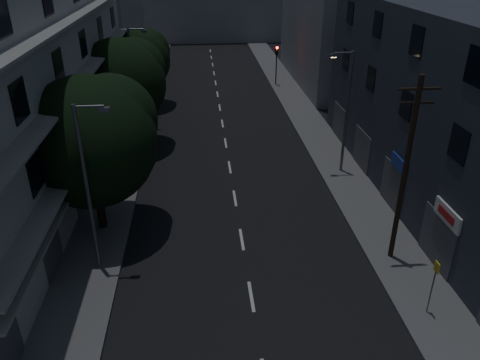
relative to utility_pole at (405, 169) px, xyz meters
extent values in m
plane|color=black|center=(-7.17, 16.30, -4.87)|extent=(160.00, 160.00, 0.00)
cube|color=#565659|center=(-14.67, 16.30, -4.79)|extent=(3.00, 90.00, 0.15)
cube|color=#565659|center=(0.33, 16.30, -4.79)|extent=(3.00, 90.00, 0.15)
cube|color=beige|center=(-7.17, -2.20, -4.86)|extent=(0.15, 2.00, 0.01)
cube|color=beige|center=(-7.17, 2.30, -4.86)|extent=(0.15, 2.00, 0.01)
cube|color=beige|center=(-7.17, 6.80, -4.86)|extent=(0.15, 2.00, 0.01)
cube|color=beige|center=(-7.17, 11.30, -4.86)|extent=(0.15, 2.00, 0.01)
cube|color=beige|center=(-7.17, 15.80, -4.86)|extent=(0.15, 2.00, 0.01)
cube|color=beige|center=(-7.17, 20.30, -4.86)|extent=(0.15, 2.00, 0.01)
cube|color=beige|center=(-7.17, 24.80, -4.86)|extent=(0.15, 2.00, 0.01)
cube|color=beige|center=(-7.17, 29.30, -4.86)|extent=(0.15, 2.00, 0.01)
cube|color=beige|center=(-7.17, 33.80, -4.86)|extent=(0.15, 2.00, 0.01)
cube|color=beige|center=(-7.17, 38.30, -4.86)|extent=(0.15, 2.00, 0.01)
cube|color=beige|center=(-7.17, 42.80, -4.86)|extent=(0.15, 2.00, 0.01)
cube|color=beige|center=(-7.17, 47.30, -4.86)|extent=(0.15, 2.00, 0.01)
cube|color=beige|center=(-7.17, 51.80, -4.86)|extent=(0.15, 2.00, 0.01)
cube|color=#A7A7A2|center=(-19.17, 9.30, 2.13)|extent=(6.00, 36.00, 14.00)
cube|color=black|center=(-16.15, -5.70, -2.87)|extent=(0.06, 1.60, 1.60)
cube|color=black|center=(-16.15, 0.30, -2.87)|extent=(0.06, 1.60, 1.60)
cube|color=black|center=(-16.15, 6.30, -2.87)|extent=(0.06, 1.60, 1.60)
cube|color=black|center=(-16.15, 12.30, -2.87)|extent=(0.06, 1.60, 1.60)
cube|color=black|center=(-16.15, 18.30, -2.87)|extent=(0.06, 1.60, 1.60)
cube|color=black|center=(-16.15, 24.30, -2.87)|extent=(0.06, 1.60, 1.60)
cube|color=black|center=(-16.15, 0.30, 0.33)|extent=(0.06, 1.60, 1.60)
cube|color=black|center=(-16.15, 6.30, 0.33)|extent=(0.06, 1.60, 1.60)
cube|color=black|center=(-16.15, 12.30, 0.33)|extent=(0.06, 1.60, 1.60)
cube|color=black|center=(-16.15, 18.30, 0.33)|extent=(0.06, 1.60, 1.60)
cube|color=black|center=(-16.15, 24.30, 0.33)|extent=(0.06, 1.60, 1.60)
cube|color=black|center=(-16.15, 0.30, 3.53)|extent=(0.06, 1.60, 1.60)
cube|color=black|center=(-16.15, 6.30, 3.53)|extent=(0.06, 1.60, 1.60)
cube|color=black|center=(-16.15, 12.30, 3.53)|extent=(0.06, 1.60, 1.60)
cube|color=black|center=(-16.15, 18.30, 3.53)|extent=(0.06, 1.60, 1.60)
cube|color=black|center=(-16.15, 24.30, 3.53)|extent=(0.06, 1.60, 1.60)
cube|color=black|center=(-16.15, 0.30, 6.73)|extent=(0.06, 1.60, 1.60)
cube|color=gray|center=(-15.67, 9.30, -0.87)|extent=(1.00, 32.40, 0.12)
cube|color=gray|center=(-15.67, 9.30, 2.33)|extent=(1.00, 32.40, 0.12)
cube|color=gray|center=(-15.67, 9.30, 5.53)|extent=(1.00, 32.40, 0.12)
cube|color=gray|center=(-15.77, 9.30, -1.77)|extent=(0.80, 32.40, 0.12)
cube|color=#424247|center=(-16.14, -5.70, -3.47)|extent=(0.06, 2.40, 2.40)
cube|color=#424247|center=(-16.14, 0.30, -3.47)|extent=(0.06, 2.40, 2.40)
cube|color=#424247|center=(-16.14, 6.30, -3.47)|extent=(0.06, 2.40, 2.40)
cube|color=#424247|center=(-16.14, 12.30, -3.47)|extent=(0.06, 2.40, 2.40)
cube|color=#424247|center=(-16.14, 18.30, -3.47)|extent=(0.06, 2.40, 2.40)
cube|color=#424247|center=(-16.14, 24.30, -3.47)|extent=(0.06, 2.40, 2.40)
cube|color=#292E38|center=(4.83, 5.30, 0.63)|extent=(6.00, 28.00, 11.00)
cube|color=black|center=(1.81, -0.70, 1.43)|extent=(0.06, 1.40, 1.50)
cube|color=black|center=(1.81, 4.80, 1.43)|extent=(0.06, 1.40, 1.50)
cube|color=black|center=(1.81, 10.30, 1.43)|extent=(0.06, 1.40, 1.50)
cube|color=black|center=(1.81, 15.80, 1.43)|extent=(0.06, 1.40, 1.50)
cube|color=black|center=(1.81, -0.70, 4.73)|extent=(0.06, 1.40, 1.50)
cube|color=black|center=(1.81, 4.80, 4.73)|extent=(0.06, 1.40, 1.50)
cube|color=black|center=(1.81, 10.30, 4.73)|extent=(0.06, 1.40, 1.50)
cube|color=black|center=(1.81, 15.80, 4.73)|extent=(0.06, 1.40, 1.50)
cube|color=#424247|center=(1.80, -0.70, -3.47)|extent=(0.06, 3.00, 2.60)
cube|color=#424247|center=(1.80, 4.80, -3.47)|extent=(0.06, 3.00, 2.60)
cube|color=#424247|center=(1.80, 10.30, -3.47)|extent=(0.06, 3.00, 2.60)
cube|color=#424247|center=(1.80, 15.80, -3.47)|extent=(0.06, 3.00, 2.60)
cube|color=silver|center=(1.73, -1.20, -1.77)|extent=(0.12, 2.20, 0.80)
cube|color=#B21414|center=(1.65, -1.20, -1.77)|extent=(0.02, 1.40, 0.36)
cube|color=navy|center=(1.73, 4.30, -1.77)|extent=(0.12, 2.00, 0.70)
cube|color=slate|center=(-19.17, 39.30, 3.13)|extent=(6.00, 20.00, 16.00)
cube|color=slate|center=(4.83, 33.30, 1.63)|extent=(6.00, 20.00, 13.00)
cube|color=slate|center=(-7.17, 61.30, 0.13)|extent=(24.00, 8.00, 10.00)
cylinder|color=black|center=(-14.60, 4.06, -2.48)|extent=(0.44, 0.44, 4.48)
sphere|color=black|center=(-14.60, 4.06, 0.21)|extent=(6.71, 6.71, 6.71)
sphere|color=black|center=(-13.60, 4.90, 1.05)|extent=(4.70, 4.70, 4.70)
sphere|color=black|center=(-15.44, 3.39, 0.71)|extent=(4.36, 4.36, 4.36)
cylinder|color=black|center=(-14.70, 15.71, -2.55)|extent=(0.44, 0.44, 4.34)
sphere|color=black|center=(-14.70, 15.71, 0.05)|extent=(6.53, 6.53, 6.53)
sphere|color=black|center=(-13.72, 16.53, 0.87)|extent=(4.57, 4.57, 4.57)
sphere|color=black|center=(-15.52, 15.06, 0.54)|extent=(4.24, 4.24, 4.24)
cylinder|color=black|center=(-14.49, 25.92, -2.80)|extent=(0.44, 0.44, 3.84)
sphere|color=black|center=(-14.49, 25.92, -0.49)|extent=(5.73, 5.73, 5.73)
sphere|color=black|center=(-13.63, 26.63, 0.22)|extent=(4.01, 4.01, 4.01)
sphere|color=black|center=(-15.21, 25.34, -0.06)|extent=(3.73, 3.73, 3.73)
cylinder|color=black|center=(-0.61, 32.02, -3.12)|extent=(0.12, 0.12, 3.20)
cube|color=black|center=(-0.61, 32.02, -1.07)|extent=(0.28, 0.22, 0.90)
sphere|color=#FF0C05|center=(-0.61, 31.87, -0.74)|extent=(0.22, 0.22, 0.22)
sphere|color=#3F330C|center=(-0.61, 31.87, -1.04)|extent=(0.22, 0.22, 0.22)
sphere|color=black|center=(-0.61, 31.87, -1.34)|extent=(0.22, 0.22, 0.22)
cylinder|color=black|center=(-13.78, 30.61, -3.12)|extent=(0.12, 0.12, 3.20)
cube|color=black|center=(-13.78, 30.61, -1.07)|extent=(0.28, 0.22, 0.90)
sphere|color=black|center=(-13.78, 30.46, -0.74)|extent=(0.22, 0.22, 0.22)
sphere|color=#3F330C|center=(-13.78, 30.46, -1.04)|extent=(0.22, 0.22, 0.22)
sphere|color=#0CFF26|center=(-13.78, 30.46, -1.34)|extent=(0.22, 0.22, 0.22)
cylinder|color=slate|center=(-14.16, 0.45, -0.72)|extent=(0.18, 0.18, 8.00)
cylinder|color=slate|center=(-13.56, 0.45, 3.18)|extent=(1.20, 0.10, 0.10)
cube|color=slate|center=(-12.96, 0.45, 3.03)|extent=(0.45, 0.25, 0.18)
cube|color=#4C4C4C|center=(-12.96, 0.45, 2.93)|extent=(0.35, 0.18, 0.04)
cylinder|color=#595C60|center=(0.33, 9.84, -0.72)|extent=(0.18, 0.18, 8.00)
cylinder|color=#595C60|center=(-0.27, 9.84, 3.18)|extent=(1.20, 0.10, 0.10)
cube|color=#595C60|center=(-0.87, 9.84, 3.03)|extent=(0.45, 0.25, 0.18)
cube|color=#FFD88C|center=(-0.87, 9.84, 2.93)|extent=(0.35, 0.18, 0.04)
cylinder|color=#52565A|center=(-14.38, 20.06, -0.72)|extent=(0.18, 0.18, 8.00)
cylinder|color=#52565A|center=(-13.78, 20.06, 3.18)|extent=(1.20, 0.10, 0.10)
cube|color=#52565A|center=(-13.18, 20.06, 3.03)|extent=(0.45, 0.25, 0.18)
cube|color=#4C4C4C|center=(-13.18, 20.06, 2.93)|extent=(0.35, 0.18, 0.04)
cylinder|color=black|center=(0.00, 0.00, -0.22)|extent=(0.24, 0.24, 9.00)
cube|color=black|center=(0.00, 0.00, 3.68)|extent=(1.80, 0.10, 0.10)
cube|color=black|center=(0.00, 0.00, 3.08)|extent=(1.50, 0.10, 0.10)
cylinder|color=#595B60|center=(0.02, -3.99, -3.47)|extent=(0.06, 0.06, 2.50)
cube|color=yellow|center=(0.02, -3.99, -2.42)|extent=(0.05, 0.35, 0.45)
camera|label=1|loc=(-9.12, -18.21, 8.99)|focal=35.00mm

